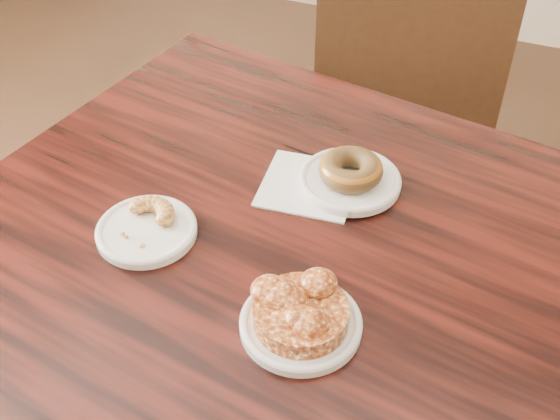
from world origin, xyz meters
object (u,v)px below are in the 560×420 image
at_px(apple_fritter, 301,311).
at_px(cruller_fragment, 145,222).
at_px(chair_far, 401,94).
at_px(glazed_donut, 351,169).
at_px(cafe_table, 260,397).

relative_size(apple_fritter, cruller_fragment, 1.80).
bearing_deg(cruller_fragment, chair_far, 80.11).
distance_m(glazed_donut, cruller_fragment, 0.34).
relative_size(cafe_table, cruller_fragment, 10.39).
bearing_deg(cruller_fragment, glazed_donut, 41.78).
height_order(chair_far, glazed_donut, chair_far).
height_order(cafe_table, glazed_donut, glazed_donut).
bearing_deg(apple_fritter, glazed_donut, 95.39).
bearing_deg(glazed_donut, apple_fritter, -84.61).
distance_m(apple_fritter, cruller_fragment, 0.29).
relative_size(cafe_table, apple_fritter, 5.78).
bearing_deg(chair_far, cruller_fragment, 66.48).
bearing_deg(cruller_fragment, cafe_table, 7.43).
xyz_separation_m(chair_far, apple_fritter, (0.11, -1.08, 0.33)).
relative_size(glazed_donut, cruller_fragment, 1.10).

